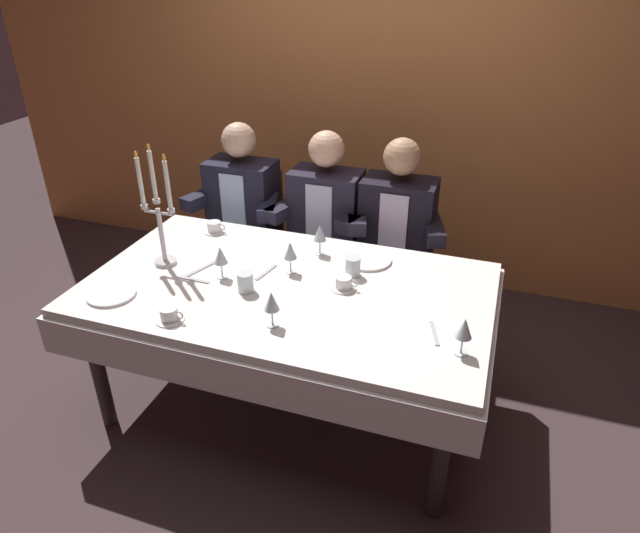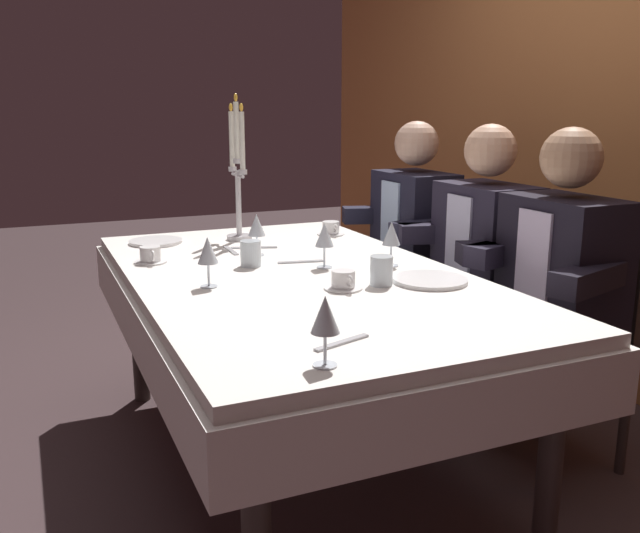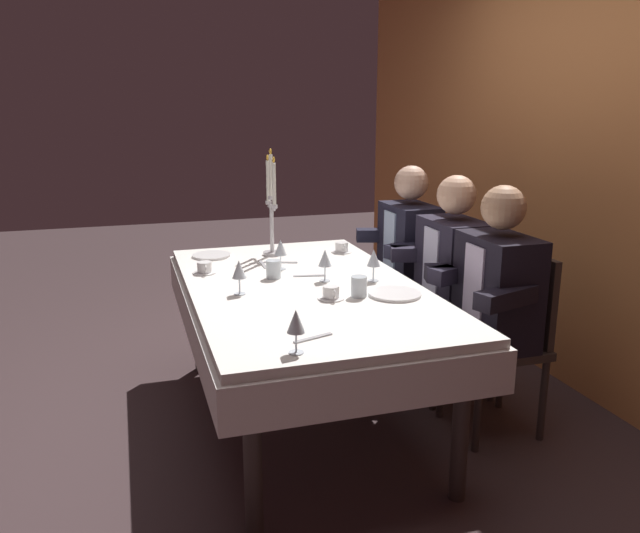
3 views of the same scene
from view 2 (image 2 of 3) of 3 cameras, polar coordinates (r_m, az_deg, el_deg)
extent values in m
plane|color=#3D2D2F|center=(2.65, -1.91, -16.24)|extent=(12.00, 12.00, 0.00)
cube|color=silver|center=(2.38, -2.05, -1.00)|extent=(1.90, 1.10, 0.04)
cube|color=silver|center=(2.41, -2.02, -3.53)|extent=(1.94, 1.14, 0.18)
cylinder|color=#352B27|center=(3.16, -14.97, -4.85)|extent=(0.07, 0.07, 0.70)
cylinder|color=#352B27|center=(3.38, -0.42, -3.18)|extent=(0.07, 0.07, 0.70)
cylinder|color=#352B27|center=(2.07, 18.72, -15.01)|extent=(0.07, 0.07, 0.70)
cylinder|color=silver|center=(2.99, -6.71, 2.44)|extent=(0.11, 0.11, 0.02)
cylinder|color=silver|center=(2.96, -6.79, 5.29)|extent=(0.02, 0.02, 0.28)
cylinder|color=silver|center=(2.95, -6.89, 8.76)|extent=(0.04, 0.04, 0.02)
cylinder|color=white|center=(2.94, -6.96, 11.24)|extent=(0.02, 0.02, 0.24)
ellipsoid|color=yellow|center=(2.94, -7.03, 13.86)|extent=(0.02, 0.02, 0.03)
cylinder|color=silver|center=(2.92, -6.64, 7.53)|extent=(0.07, 0.01, 0.01)
cylinder|color=silver|center=(2.88, -6.42, 7.87)|extent=(0.04, 0.04, 0.02)
cylinder|color=white|center=(2.87, -6.49, 10.40)|extent=(0.02, 0.02, 0.24)
ellipsoid|color=yellow|center=(2.87, -6.56, 13.09)|extent=(0.02, 0.02, 0.03)
cylinder|color=silver|center=(2.99, -7.07, 7.66)|extent=(0.07, 0.01, 0.01)
cylinder|color=silver|center=(3.02, -7.29, 8.10)|extent=(0.04, 0.04, 0.02)
cylinder|color=white|center=(3.01, -7.36, 10.51)|extent=(0.02, 0.02, 0.24)
ellipsoid|color=yellow|center=(3.01, -7.43, 13.08)|extent=(0.02, 0.02, 0.03)
cylinder|color=white|center=(2.28, 9.20, -1.12)|extent=(0.25, 0.25, 0.01)
cylinder|color=white|center=(2.97, -13.57, 2.04)|extent=(0.22, 0.22, 0.01)
cylinder|color=silver|center=(2.22, -9.26, -1.65)|extent=(0.06, 0.06, 0.00)
cylinder|color=silver|center=(2.21, -9.30, -0.67)|extent=(0.01, 0.01, 0.07)
cone|color=silver|center=(2.19, -9.38, 1.36)|extent=(0.07, 0.07, 0.08)
cylinder|color=#E0D172|center=(2.20, -9.36, 0.74)|extent=(0.04, 0.04, 0.03)
cylinder|color=silver|center=(2.66, -5.28, 0.97)|extent=(0.06, 0.06, 0.00)
cylinder|color=silver|center=(2.66, -5.29, 1.80)|extent=(0.01, 0.01, 0.07)
cone|color=silver|center=(2.64, -5.33, 3.50)|extent=(0.07, 0.07, 0.08)
cylinder|color=silver|center=(2.49, 5.93, 0.08)|extent=(0.06, 0.06, 0.00)
cylinder|color=silver|center=(2.48, 5.96, 0.97)|extent=(0.01, 0.01, 0.07)
cone|color=silver|center=(2.47, 6.00, 2.79)|extent=(0.07, 0.07, 0.08)
cylinder|color=maroon|center=(2.47, 5.99, 2.23)|extent=(0.04, 0.04, 0.03)
cylinder|color=silver|center=(2.45, 0.37, -0.06)|extent=(0.06, 0.06, 0.00)
cylinder|color=silver|center=(2.44, 0.37, 0.84)|extent=(0.01, 0.01, 0.07)
cone|color=silver|center=(2.43, 0.37, 2.69)|extent=(0.07, 0.07, 0.08)
cylinder|color=maroon|center=(2.43, 0.37, 2.12)|extent=(0.04, 0.04, 0.03)
cylinder|color=silver|center=(1.54, 0.43, -8.26)|extent=(0.06, 0.06, 0.00)
cylinder|color=silver|center=(1.53, 0.43, -6.88)|extent=(0.01, 0.01, 0.07)
cone|color=silver|center=(1.50, 0.44, -4.01)|extent=(0.07, 0.07, 0.08)
cylinder|color=silver|center=(2.21, 5.16, -0.35)|extent=(0.07, 0.07, 0.10)
cylinder|color=silver|center=(2.48, -5.81, 1.09)|extent=(0.08, 0.08, 0.09)
cylinder|color=white|center=(2.17, 1.95, -1.82)|extent=(0.12, 0.12, 0.01)
cylinder|color=white|center=(2.16, 1.96, -1.04)|extent=(0.08, 0.08, 0.05)
torus|color=white|center=(2.12, 2.55, -1.27)|extent=(0.04, 0.01, 0.04)
cylinder|color=white|center=(2.61, -13.97, 0.38)|extent=(0.12, 0.12, 0.01)
cylinder|color=white|center=(2.60, -14.01, 1.04)|extent=(0.08, 0.08, 0.05)
torus|color=white|center=(2.55, -13.82, 0.88)|extent=(0.04, 0.01, 0.04)
cylinder|color=white|center=(3.08, 0.91, 2.73)|extent=(0.12, 0.12, 0.01)
cylinder|color=white|center=(3.08, 0.92, 3.29)|extent=(0.08, 0.08, 0.05)
torus|color=white|center=(3.03, 1.31, 3.19)|extent=(0.04, 0.01, 0.04)
cube|color=#B7B7BC|center=(2.80, -5.45, 1.60)|extent=(0.08, 0.19, 0.01)
cube|color=#B7B7BC|center=(2.53, -1.64, 0.40)|extent=(0.05, 0.17, 0.01)
cube|color=#B7B7BC|center=(2.75, -7.48, 1.34)|extent=(0.17, 0.02, 0.01)
cube|color=#B7B7BC|center=(1.68, 1.85, -6.37)|extent=(0.07, 0.17, 0.01)
cylinder|color=#352B27|center=(3.54, 3.58, -4.82)|extent=(0.04, 0.04, 0.42)
cylinder|color=#352B27|center=(3.24, 6.51, -6.61)|extent=(0.04, 0.04, 0.42)
cylinder|color=#352B27|center=(3.71, 8.55, -4.08)|extent=(0.04, 0.04, 0.42)
cylinder|color=#352B27|center=(3.43, 11.75, -5.69)|extent=(0.04, 0.04, 0.42)
cube|color=#352B27|center=(3.41, 7.72, -1.59)|extent=(0.42, 0.42, 0.04)
cube|color=#352B27|center=(3.46, 10.54, 2.59)|extent=(0.38, 0.04, 0.44)
cube|color=black|center=(3.34, 7.87, 3.21)|extent=(0.42, 0.26, 0.54)
cube|color=#ACC4E8|center=(3.27, 5.86, 3.58)|extent=(0.16, 0.01, 0.40)
sphere|color=#D5A78B|center=(3.30, 8.09, 10.16)|extent=(0.21, 0.21, 0.21)
cube|color=black|center=(3.48, 4.59, 4.35)|extent=(0.19, 0.34, 0.08)
cube|color=black|center=(3.10, 8.43, 3.16)|extent=(0.19, 0.34, 0.08)
cylinder|color=#352B27|center=(3.08, 8.37, -7.74)|extent=(0.04, 0.04, 0.42)
cylinder|color=#352B27|center=(2.81, 12.31, -10.07)|extent=(0.04, 0.04, 0.42)
cylinder|color=#352B27|center=(3.28, 13.76, -6.69)|extent=(0.04, 0.04, 0.42)
cylinder|color=#352B27|center=(3.02, 17.92, -8.71)|extent=(0.04, 0.04, 0.42)
cube|color=#352B27|center=(2.96, 13.32, -4.10)|extent=(0.42, 0.42, 0.04)
cube|color=#352B27|center=(3.02, 16.45, 0.74)|extent=(0.38, 0.04, 0.44)
cube|color=black|center=(2.89, 13.63, 1.39)|extent=(0.42, 0.26, 0.54)
cube|color=#B6B3D1|center=(2.81, 11.46, 1.77)|extent=(0.16, 0.01, 0.40)
sphere|color=#DCA885|center=(2.84, 14.08, 9.41)|extent=(0.21, 0.21, 0.21)
cube|color=black|center=(3.00, 9.62, 2.79)|extent=(0.19, 0.34, 0.08)
cube|color=black|center=(2.65, 14.80, 1.15)|extent=(0.19, 0.34, 0.08)
cylinder|color=#352B27|center=(2.75, 13.32, -10.65)|extent=(0.04, 0.04, 0.42)
cylinder|color=#352B27|center=(2.50, 18.39, -13.50)|extent=(0.04, 0.04, 0.42)
cylinder|color=#352B27|center=(2.96, 18.97, -9.21)|extent=(0.04, 0.04, 0.42)
cylinder|color=#352B27|center=(2.74, 24.13, -11.60)|extent=(0.04, 0.04, 0.42)
cube|color=#352B27|center=(2.65, 19.08, -6.62)|extent=(0.42, 0.42, 0.04)
cube|color=#352B27|center=(2.71, 22.42, -1.14)|extent=(0.38, 0.04, 0.44)
cube|color=black|center=(2.57, 19.56, -0.51)|extent=(0.42, 0.26, 0.54)
cube|color=#BCACCA|center=(2.47, 17.32, -0.14)|extent=(0.16, 0.01, 0.40)
sphere|color=tan|center=(2.51, 20.28, 8.52)|extent=(0.21, 0.21, 0.21)
cube|color=black|center=(2.65, 14.83, 1.15)|extent=(0.19, 0.34, 0.08)
cube|color=black|center=(2.34, 21.50, -0.97)|extent=(0.19, 0.34, 0.08)
camera|label=1|loc=(1.95, -75.01, 28.32)|focal=31.53mm
camera|label=3|loc=(0.79, 154.93, 10.10)|focal=35.47mm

